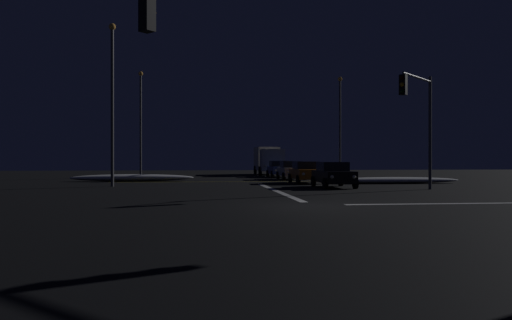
# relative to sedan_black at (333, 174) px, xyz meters

# --- Properties ---
(ground) EXTENTS (120.00, 120.00, 0.10)m
(ground) POSITION_rel_sedan_black_xyz_m (-4.00, -11.64, -0.85)
(ground) COLOR black
(stop_line_north) EXTENTS (0.35, 14.75, 0.01)m
(stop_line_north) POSITION_rel_sedan_black_xyz_m (-4.00, -3.05, -0.80)
(stop_line_north) COLOR white
(stop_line_north) RESTS_ON ground
(centre_line_ns) EXTENTS (22.00, 0.15, 0.01)m
(centre_line_ns) POSITION_rel_sedan_black_xyz_m (-4.00, 8.55, -0.80)
(centre_line_ns) COLOR yellow
(centre_line_ns) RESTS_ON ground
(snow_bank_left_curb) EXTENTS (9.53, 1.50, 0.56)m
(snow_bank_left_curb) POSITION_rel_sedan_black_xyz_m (-13.40, 10.01, -0.52)
(snow_bank_left_curb) COLOR white
(snow_bank_left_curb) RESTS_ON ground
(snow_bank_right_curb) EXTENTS (10.00, 1.50, 0.46)m
(snow_bank_right_curb) POSITION_rel_sedan_black_xyz_m (5.39, 4.23, -0.57)
(snow_bank_right_curb) COLOR white
(snow_bank_right_curb) RESTS_ON ground
(sedan_black) EXTENTS (2.02, 4.33, 1.57)m
(sedan_black) POSITION_rel_sedan_black_xyz_m (0.00, 0.00, 0.00)
(sedan_black) COLOR black
(sedan_black) RESTS_ON ground
(sedan_orange) EXTENTS (2.02, 4.33, 1.57)m
(sedan_orange) POSITION_rel_sedan_black_xyz_m (-0.48, 5.71, 0.00)
(sedan_orange) COLOR #C66014
(sedan_orange) RESTS_ON ground
(sedan_silver) EXTENTS (2.02, 4.33, 1.57)m
(sedan_silver) POSITION_rel_sedan_black_xyz_m (-0.35, 12.46, 0.00)
(sedan_silver) COLOR #B7B7BC
(sedan_silver) RESTS_ON ground
(sedan_blue) EXTENTS (2.02, 4.33, 1.57)m
(sedan_blue) POSITION_rel_sedan_black_xyz_m (-0.48, 18.26, 0.00)
(sedan_blue) COLOR navy
(sedan_blue) RESTS_ON ground
(box_truck) EXTENTS (2.68, 8.28, 3.08)m
(box_truck) POSITION_rel_sedan_black_xyz_m (-0.55, 25.51, 0.91)
(box_truck) COLOR beige
(box_truck) RESTS_ON ground
(traffic_signal_ne) EXTENTS (3.08, 3.08, 6.50)m
(traffic_signal_ne) POSITION_rel_sedan_black_xyz_m (3.83, -3.81, 3.66)
(traffic_signal_ne) COLOR #4C4C51
(traffic_signal_ne) RESTS_ON ground
(traffic_signal_sw) EXTENTS (3.75, 3.75, 6.49)m
(traffic_signal_sw) POSITION_rel_sedan_black_xyz_m (-11.55, -19.19, 3.71)
(traffic_signal_sw) COLOR #4C4C51
(traffic_signal_sw) RESTS_ON ground
(streetlamp_left_far) EXTENTS (0.44, 0.44, 10.07)m
(streetlamp_left_far) POSITION_rel_sedan_black_xyz_m (-13.70, 18.55, 4.94)
(streetlamp_left_far) COLOR #424247
(streetlamp_left_far) RESTS_ON ground
(streetlamp_left_near) EXTENTS (0.44, 0.44, 10.38)m
(streetlamp_left_near) POSITION_rel_sedan_black_xyz_m (-13.70, 2.55, 5.10)
(streetlamp_left_near) COLOR #424247
(streetlamp_left_near) RESTS_ON ground
(streetlamp_right_far) EXTENTS (0.44, 0.44, 9.90)m
(streetlamp_right_far) POSITION_rel_sedan_black_xyz_m (5.69, 18.55, 4.85)
(streetlamp_right_far) COLOR #424247
(streetlamp_right_far) RESTS_ON ground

